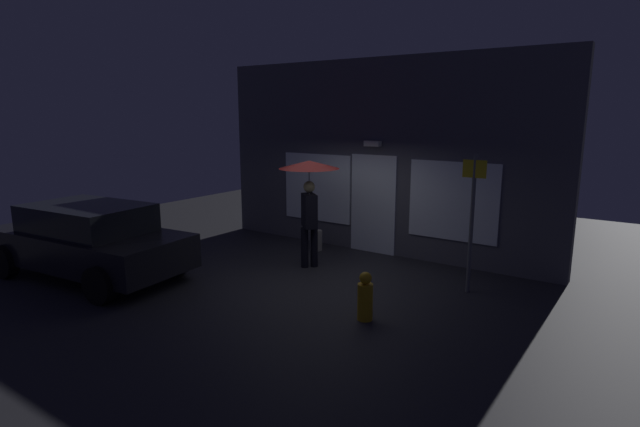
{
  "coord_description": "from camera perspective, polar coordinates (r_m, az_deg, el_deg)",
  "views": [
    {
      "loc": [
        5.13,
        -7.39,
        3.08
      ],
      "look_at": [
        -0.26,
        0.46,
        1.15
      ],
      "focal_mm": 27.61,
      "sensor_mm": 36.0,
      "label": 1
    }
  ],
  "objects": [
    {
      "name": "sidewalk_bollard",
      "position": [
        11.3,
        -0.45,
        -3.12
      ],
      "size": [
        0.28,
        0.28,
        0.47
      ],
      "primitive_type": "cylinder",
      "color": "#9E998E",
      "rests_on": "ground"
    },
    {
      "name": "ground_plane",
      "position": [
        9.51,
        -0.28,
        -7.43
      ],
      "size": [
        18.0,
        18.0,
        0.0
      ],
      "primitive_type": "plane",
      "color": "#26262B"
    },
    {
      "name": "person_with_umbrella",
      "position": [
        9.77,
        -1.27,
        3.41
      ],
      "size": [
        1.2,
        1.2,
        2.18
      ],
      "rotation": [
        0.0,
        0.0,
        2.42
      ],
      "color": "black",
      "rests_on": "ground"
    },
    {
      "name": "parked_car",
      "position": [
        10.38,
        -25.17,
        -2.77
      ],
      "size": [
        4.17,
        2.26,
        1.41
      ],
      "rotation": [
        0.0,
        0.0,
        0.1
      ],
      "color": "black",
      "rests_on": "ground"
    },
    {
      "name": "street_sign_post",
      "position": [
        8.8,
        17.2,
        -0.23
      ],
      "size": [
        0.4,
        0.07,
        2.43
      ],
      "color": "#595B60",
      "rests_on": "ground"
    },
    {
      "name": "fire_hydrant",
      "position": [
        7.57,
        5.25,
        -9.7
      ],
      "size": [
        0.24,
        0.24,
        0.76
      ],
      "color": "gold",
      "rests_on": "ground"
    },
    {
      "name": "building_facade",
      "position": [
        11.05,
        6.71,
        6.34
      ],
      "size": [
        8.06,
        0.48,
        4.27
      ],
      "color": "#4C4C56",
      "rests_on": "ground"
    }
  ]
}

